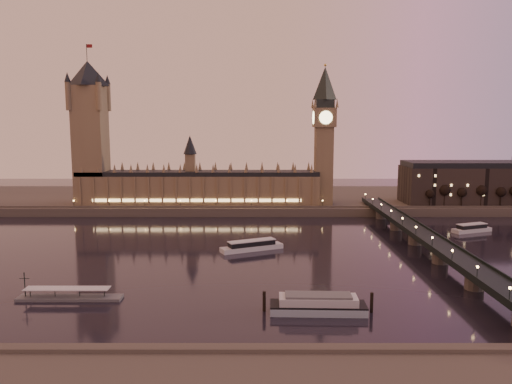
{
  "coord_description": "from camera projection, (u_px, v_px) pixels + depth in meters",
  "views": [
    {
      "loc": [
        3.4,
        -252.1,
        66.9
      ],
      "look_at": [
        3.35,
        35.0,
        27.21
      ],
      "focal_mm": 35.0,
      "sensor_mm": 36.0,
      "label": 1
    }
  ],
  "objects": [
    {
      "name": "cruise_boat_a",
      "position": [
        252.0,
        246.0,
        264.48
      ],
      "size": [
        33.97,
        20.84,
        5.44
      ],
      "rotation": [
        0.0,
        0.0,
        0.43
      ],
      "color": "silver",
      "rests_on": "ground"
    },
    {
      "name": "ground",
      "position": [
        250.0,
        253.0,
        258.89
      ],
      "size": [
        700.0,
        700.0,
        0.0
      ],
      "primitive_type": "plane",
      "color": "black",
      "rests_on": "ground"
    },
    {
      "name": "bare_tree_1",
      "position": [
        445.0,
        193.0,
        364.59
      ],
      "size": [
        6.85,
        6.85,
        13.92
      ],
      "color": "black",
      "rests_on": "ground"
    },
    {
      "name": "pontoon_pier",
      "position": [
        69.0,
        296.0,
        190.79
      ],
      "size": [
        39.73,
        6.62,
        10.59
      ],
      "color": "#595B5E",
      "rests_on": "ground"
    },
    {
      "name": "moored_barge",
      "position": [
        318.0,
        304.0,
        177.07
      ],
      "size": [
        39.43,
        10.7,
        7.23
      ],
      "rotation": [
        0.0,
        0.0,
        -0.03
      ],
      "color": "#9CB7C7",
      "rests_on": "ground"
    },
    {
      "name": "bare_tree_0",
      "position": [
        428.0,
        193.0,
        364.59
      ],
      "size": [
        6.85,
        6.85,
        13.92
      ],
      "color": "black",
      "rests_on": "ground"
    },
    {
      "name": "bare_tree_2",
      "position": [
        463.0,
        193.0,
        364.59
      ],
      "size": [
        6.85,
        6.85,
        13.92
      ],
      "color": "black",
      "rests_on": "ground"
    },
    {
      "name": "westminster_bridge",
      "position": [
        426.0,
        243.0,
        258.12
      ],
      "size": [
        13.2,
        260.0,
        15.3
      ],
      "color": "black",
      "rests_on": "ground"
    },
    {
      "name": "big_ben",
      "position": [
        324.0,
        127.0,
        369.97
      ],
      "size": [
        17.68,
        17.68,
        104.0
      ],
      "color": "brown",
      "rests_on": "ground"
    },
    {
      "name": "far_embankment",
      "position": [
        287.0,
        199.0,
        421.92
      ],
      "size": [
        560.0,
        130.0,
        6.0
      ],
      "primitive_type": "cube",
      "color": "#423D35",
      "rests_on": "ground"
    },
    {
      "name": "cruise_boat_c",
      "position": [
        472.0,
        228.0,
        309.04
      ],
      "size": [
        26.64,
        15.76,
        5.17
      ],
      "rotation": [
        0.0,
        0.0,
        0.36
      ],
      "color": "silver",
      "rests_on": "ground"
    },
    {
      "name": "bare_tree_4",
      "position": [
        499.0,
        193.0,
        364.58
      ],
      "size": [
        6.85,
        6.85,
        13.92
      ],
      "color": "black",
      "rests_on": "ground"
    },
    {
      "name": "city_block",
      "position": [
        503.0,
        181.0,
        385.51
      ],
      "size": [
        155.0,
        45.0,
        34.0
      ],
      "color": "black",
      "rests_on": "ground"
    },
    {
      "name": "victoria_tower",
      "position": [
        90.0,
        125.0,
        369.76
      ],
      "size": [
        31.68,
        31.68,
        118.0
      ],
      "color": "brown",
      "rests_on": "ground"
    },
    {
      "name": "bare_tree_3",
      "position": [
        481.0,
        193.0,
        364.59
      ],
      "size": [
        6.85,
        6.85,
        13.92
      ],
      "color": "black",
      "rests_on": "ground"
    },
    {
      "name": "palace_of_westminster",
      "position": [
        198.0,
        184.0,
        375.78
      ],
      "size": [
        180.0,
        26.62,
        52.0
      ],
      "color": "brown",
      "rests_on": "ground"
    }
  ]
}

